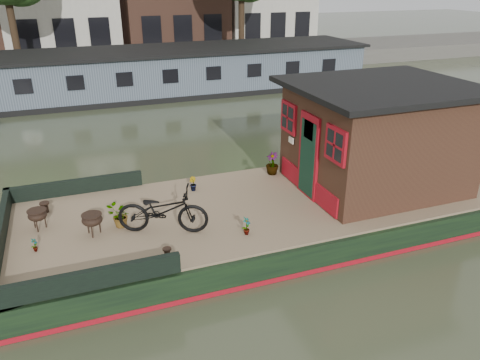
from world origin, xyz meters
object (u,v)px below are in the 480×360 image
object	(u,v)px
brazier_front	(38,220)
cabin	(377,135)
potted_plant_a	(246,226)
brazier_rear	(93,224)
bicycle	(163,210)

from	to	relation	value
brazier_front	cabin	bearing A→B (deg)	-3.41
potted_plant_a	brazier_rear	xyz separation A→B (m)	(-2.77, 1.04, 0.03)
cabin	potted_plant_a	bearing A→B (deg)	-162.18
brazier_rear	brazier_front	bearing A→B (deg)	149.04
bicycle	brazier_rear	size ratio (longest dim) A/B	3.99
potted_plant_a	brazier_rear	world-z (taller)	brazier_rear
brazier_rear	cabin	bearing A→B (deg)	1.32
bicycle	potted_plant_a	xyz separation A→B (m)	(1.47, -0.68, -0.27)
potted_plant_a	brazier_front	size ratio (longest dim) A/B	0.89
cabin	bicycle	bearing A→B (deg)	-174.34
bicycle	cabin	bearing A→B (deg)	-62.15
cabin	bicycle	xyz separation A→B (m)	(-5.16, -0.51, -0.77)
potted_plant_a	brazier_front	world-z (taller)	brazier_front
cabin	potted_plant_a	world-z (taller)	cabin
cabin	brazier_rear	bearing A→B (deg)	-178.68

